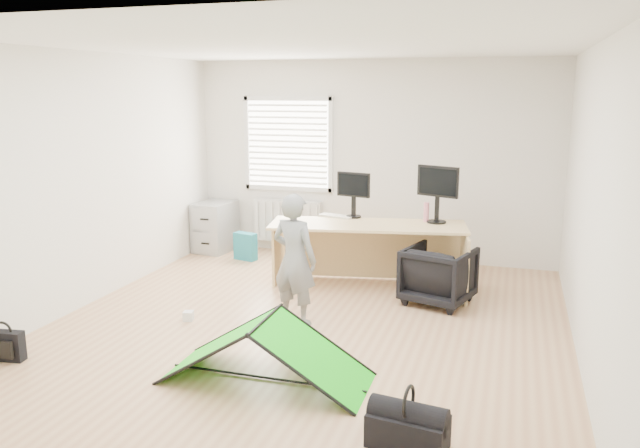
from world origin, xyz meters
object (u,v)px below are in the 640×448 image
(filing_cabinet, at_px, (215,227))
(laptop_bag, at_px, (4,346))
(person, at_px, (295,259))
(kite, at_px, (266,350))
(duffel_bag, at_px, (408,431))
(monitor_left, at_px, (354,201))
(desk, at_px, (367,256))
(monitor_right, at_px, (437,202))
(thermos, at_px, (426,212))
(office_chair, at_px, (438,275))
(storage_crate, at_px, (445,287))

(filing_cabinet, distance_m, laptop_bag, 3.97)
(person, bearing_deg, kite, 112.88)
(duffel_bag, bearing_deg, monitor_left, 117.85)
(filing_cabinet, distance_m, duffel_bag, 5.53)
(desk, relative_size, laptop_bag, 6.43)
(filing_cabinet, relative_size, monitor_right, 1.39)
(thermos, height_order, kite, thermos)
(desk, height_order, person, person)
(thermos, relative_size, duffel_bag, 0.45)
(filing_cabinet, relative_size, thermos, 3.09)
(desk, bearing_deg, laptop_bag, -141.45)
(monitor_left, distance_m, office_chair, 1.44)
(monitor_left, distance_m, person, 1.70)
(thermos, relative_size, laptop_bag, 0.66)
(monitor_left, distance_m, thermos, 0.88)
(person, xyz_separation_m, storage_crate, (1.36, 1.22, -0.53))
(filing_cabinet, bearing_deg, thermos, -6.87)
(office_chair, bearing_deg, filing_cabinet, -5.23)
(monitor_right, xyz_separation_m, kite, (-0.98, -2.90, -0.76))
(office_chair, relative_size, laptop_bag, 1.97)
(monitor_right, bearing_deg, office_chair, -57.94)
(filing_cabinet, distance_m, storage_crate, 3.63)
(duffel_bag, bearing_deg, desk, 115.65)
(monitor_left, bearing_deg, storage_crate, -7.91)
(kite, height_order, duffel_bag, kite)
(filing_cabinet, distance_m, monitor_left, 2.44)
(filing_cabinet, xyz_separation_m, laptop_bag, (-0.03, -3.96, -0.23))
(office_chair, bearing_deg, storage_crate, -92.33)
(monitor_left, distance_m, monitor_right, 1.01)
(laptop_bag, bearing_deg, office_chair, 29.39)
(desk, xyz_separation_m, monitor_left, (-0.25, 0.31, 0.59))
(filing_cabinet, bearing_deg, person, -43.04)
(desk, xyz_separation_m, office_chair, (0.87, -0.30, -0.07))
(filing_cabinet, xyz_separation_m, storage_crate, (3.43, -1.16, -0.22))
(laptop_bag, bearing_deg, person, 28.71)
(person, distance_m, storage_crate, 1.90)
(thermos, relative_size, person, 0.17)
(thermos, bearing_deg, laptop_bag, -134.12)
(kite, bearing_deg, desk, 84.59)
(person, bearing_deg, office_chair, -127.57)
(monitor_right, relative_size, kite, 0.31)
(office_chair, bearing_deg, thermos, -52.61)
(storage_crate, bearing_deg, office_chair, -108.74)
(filing_cabinet, relative_size, laptop_bag, 2.03)
(thermos, height_order, office_chair, thermos)
(kite, relative_size, storage_crate, 3.48)
(filing_cabinet, bearing_deg, monitor_left, -11.90)
(monitor_left, height_order, kite, monitor_left)
(filing_cabinet, height_order, thermos, thermos)
(monitor_left, bearing_deg, person, -83.43)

